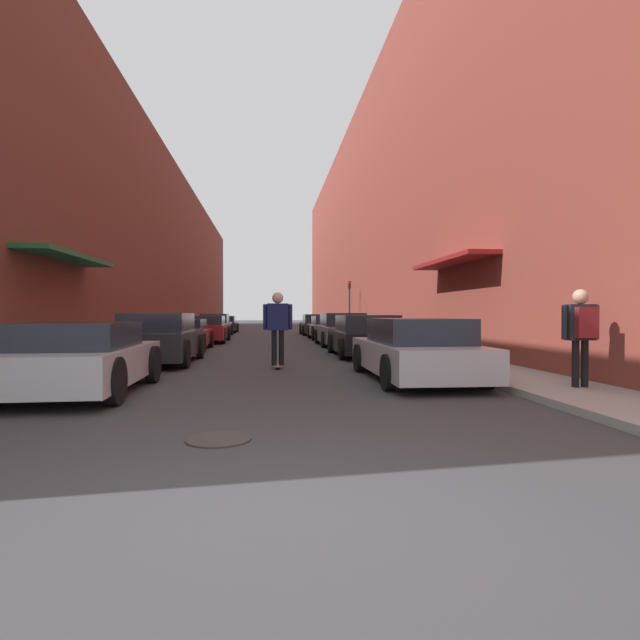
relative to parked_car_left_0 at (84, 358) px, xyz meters
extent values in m
plane|color=#38383A|center=(3.07, 19.81, -0.60)|extent=(138.57, 138.57, 0.00)
cube|color=gray|center=(-1.89, 26.11, -0.54)|extent=(1.80, 62.98, 0.12)
cube|color=gray|center=(8.03, 26.11, -0.54)|extent=(1.80, 62.98, 0.12)
cube|color=brown|center=(-4.79, 26.11, 4.92)|extent=(4.00, 62.98, 11.04)
cube|color=#1E6038|center=(-2.39, 5.64, 2.30)|extent=(1.00, 4.80, 0.12)
cube|color=brown|center=(10.93, 26.11, 6.92)|extent=(4.00, 62.98, 15.03)
cube|color=maroon|center=(8.53, 5.64, 2.30)|extent=(1.00, 4.80, 0.12)
cube|color=#B7B7BC|center=(0.00, 0.05, -0.11)|extent=(1.81, 3.96, 0.58)
cube|color=#232833|center=(0.00, -0.15, 0.39)|extent=(1.56, 2.07, 0.42)
cylinder|color=black|center=(-0.85, 1.26, -0.24)|extent=(0.18, 0.72, 0.72)
cylinder|color=black|center=(0.85, 1.26, -0.24)|extent=(0.18, 0.72, 0.72)
cylinder|color=black|center=(0.85, -1.17, -0.24)|extent=(0.18, 0.72, 0.72)
cube|color=#232326|center=(0.17, 5.14, -0.06)|extent=(1.85, 4.39, 0.68)
cube|color=#232833|center=(0.17, 4.92, 0.52)|extent=(1.61, 2.29, 0.48)
cylinder|color=black|center=(-0.71, 6.49, -0.24)|extent=(0.18, 0.71, 0.71)
cylinder|color=black|center=(1.05, 6.49, -0.24)|extent=(0.18, 0.71, 0.71)
cylinder|color=black|center=(-0.71, 3.78, -0.24)|extent=(0.18, 0.71, 0.71)
cylinder|color=black|center=(1.05, 3.78, -0.24)|extent=(0.18, 0.71, 0.71)
cube|color=maroon|center=(-0.05, 10.08, -0.14)|extent=(1.82, 4.02, 0.55)
cube|color=#232833|center=(-0.05, 9.88, 0.34)|extent=(1.59, 2.10, 0.40)
cylinder|color=black|center=(-0.92, 11.32, -0.26)|extent=(0.18, 0.67, 0.67)
cylinder|color=black|center=(0.82, 11.32, -0.26)|extent=(0.18, 0.67, 0.67)
cylinder|color=black|center=(-0.92, 8.84, -0.26)|extent=(0.18, 0.67, 0.67)
cylinder|color=black|center=(0.82, 8.84, -0.26)|extent=(0.18, 0.67, 0.67)
cube|color=maroon|center=(0.17, 15.14, -0.08)|extent=(2.02, 4.73, 0.64)
cube|color=#232833|center=(0.17, 14.91, 0.44)|extent=(1.73, 2.48, 0.41)
cylinder|color=black|center=(-0.76, 16.59, -0.24)|extent=(0.18, 0.71, 0.71)
cylinder|color=black|center=(1.09, 16.59, -0.24)|extent=(0.18, 0.71, 0.71)
cylinder|color=black|center=(-0.76, 13.69, -0.24)|extent=(0.18, 0.71, 0.71)
cylinder|color=black|center=(1.09, 13.69, -0.24)|extent=(0.18, 0.71, 0.71)
cube|color=gray|center=(-0.04, 21.30, -0.10)|extent=(1.80, 4.69, 0.62)
cube|color=#232833|center=(-0.04, 21.07, 0.47)|extent=(1.55, 2.45, 0.52)
cylinder|color=black|center=(-0.88, 22.75, -0.26)|extent=(0.18, 0.68, 0.68)
cylinder|color=black|center=(0.80, 22.75, -0.26)|extent=(0.18, 0.68, 0.68)
cylinder|color=black|center=(-0.88, 19.86, -0.26)|extent=(0.18, 0.68, 0.68)
cylinder|color=black|center=(0.80, 19.86, -0.26)|extent=(0.18, 0.68, 0.68)
cube|color=#232326|center=(-0.06, 27.00, -0.15)|extent=(1.90, 4.55, 0.55)
cube|color=#232833|center=(-0.06, 26.78, 0.35)|extent=(1.63, 2.38, 0.45)
cylinder|color=black|center=(-0.94, 28.40, -0.28)|extent=(0.18, 0.63, 0.63)
cylinder|color=black|center=(0.82, 28.40, -0.28)|extent=(0.18, 0.63, 0.63)
cylinder|color=black|center=(-0.94, 25.61, -0.28)|extent=(0.18, 0.63, 0.63)
cylinder|color=black|center=(0.82, 25.61, -0.28)|extent=(0.18, 0.63, 0.63)
cube|color=#B7B7BC|center=(6.05, 1.19, -0.13)|extent=(1.84, 4.55, 0.59)
cube|color=#232833|center=(6.05, 0.96, 0.41)|extent=(1.61, 2.37, 0.49)
cylinder|color=black|center=(5.17, 2.60, -0.27)|extent=(0.18, 0.64, 0.64)
cylinder|color=black|center=(6.94, 2.60, -0.27)|extent=(0.18, 0.64, 0.64)
cylinder|color=black|center=(5.17, -0.22, -0.27)|extent=(0.18, 0.64, 0.64)
cylinder|color=black|center=(6.94, -0.22, -0.27)|extent=(0.18, 0.64, 0.64)
cube|color=black|center=(6.16, 6.88, -0.12)|extent=(1.92, 4.20, 0.60)
cube|color=#232833|center=(6.16, 6.67, 0.44)|extent=(1.69, 2.19, 0.53)
cylinder|color=black|center=(5.22, 8.18, -0.28)|extent=(0.18, 0.63, 0.63)
cylinder|color=black|center=(7.10, 8.18, -0.28)|extent=(0.18, 0.63, 0.63)
cylinder|color=black|center=(5.22, 5.58, -0.28)|extent=(0.18, 0.63, 0.63)
cylinder|color=black|center=(7.10, 5.58, -0.28)|extent=(0.18, 0.63, 0.63)
cube|color=gray|center=(6.16, 12.12, -0.10)|extent=(1.86, 4.54, 0.64)
cube|color=#232833|center=(6.16, 11.89, 0.50)|extent=(1.63, 2.36, 0.54)
cylinder|color=black|center=(5.26, 13.52, -0.27)|extent=(0.18, 0.65, 0.65)
cylinder|color=black|center=(7.06, 13.52, -0.27)|extent=(0.18, 0.65, 0.65)
cylinder|color=black|center=(5.26, 10.71, -0.27)|extent=(0.18, 0.65, 0.65)
cylinder|color=black|center=(7.06, 10.71, -0.27)|extent=(0.18, 0.65, 0.65)
cube|color=#B7B7BC|center=(6.16, 17.02, -0.11)|extent=(1.83, 3.96, 0.57)
cube|color=#232833|center=(6.16, 16.82, 0.40)|extent=(1.58, 2.08, 0.45)
cylinder|color=black|center=(5.31, 18.23, -0.24)|extent=(0.18, 0.71, 0.71)
cylinder|color=black|center=(7.01, 18.23, -0.24)|extent=(0.18, 0.71, 0.71)
cylinder|color=black|center=(5.31, 15.80, -0.24)|extent=(0.18, 0.71, 0.71)
cylinder|color=black|center=(7.01, 15.80, -0.24)|extent=(0.18, 0.71, 0.71)
cube|color=#232326|center=(6.15, 22.60, -0.13)|extent=(1.94, 4.14, 0.59)
cube|color=#232833|center=(6.15, 22.39, 0.43)|extent=(1.70, 2.16, 0.53)
cylinder|color=black|center=(5.21, 23.88, -0.28)|extent=(0.18, 0.63, 0.63)
cylinder|color=black|center=(7.09, 23.88, -0.28)|extent=(0.18, 0.63, 0.63)
cylinder|color=black|center=(5.21, 21.32, -0.28)|extent=(0.18, 0.63, 0.63)
cylinder|color=black|center=(7.09, 21.32, -0.28)|extent=(0.18, 0.63, 0.63)
cube|color=brown|center=(3.32, 3.58, -0.53)|extent=(0.20, 0.78, 0.02)
cylinder|color=beige|center=(3.24, 3.83, -0.57)|extent=(0.03, 0.06, 0.06)
cylinder|color=beige|center=(3.39, 3.83, -0.57)|extent=(0.03, 0.06, 0.06)
cylinder|color=beige|center=(3.24, 3.33, -0.57)|extent=(0.03, 0.06, 0.06)
cylinder|color=beige|center=(3.39, 3.33, -0.57)|extent=(0.03, 0.06, 0.06)
cylinder|color=black|center=(3.23, 3.58, -0.09)|extent=(0.13, 0.13, 0.86)
cylinder|color=black|center=(3.41, 3.58, -0.09)|extent=(0.13, 0.13, 0.86)
cube|color=#191E4C|center=(3.32, 3.58, 0.67)|extent=(0.51, 0.23, 0.66)
sphere|color=beige|center=(3.32, 3.58, 1.14)|extent=(0.28, 0.28, 0.28)
cylinder|color=#191E4C|center=(3.01, 3.58, 0.67)|extent=(0.10, 0.10, 0.62)
cylinder|color=#191E4C|center=(3.62, 3.58, 0.67)|extent=(0.10, 0.10, 0.62)
cylinder|color=#332D28|center=(2.56, -3.33, -0.59)|extent=(0.70, 0.70, 0.02)
cylinder|color=#2D2D2D|center=(8.23, 22.65, 1.17)|extent=(0.10, 0.10, 3.28)
cube|color=#332D0F|center=(8.23, 22.65, 2.58)|extent=(0.16, 0.16, 0.45)
sphere|color=red|center=(8.23, 22.56, 2.69)|extent=(0.11, 0.11, 0.11)
cylinder|color=black|center=(8.19, -0.90, -0.08)|extent=(0.12, 0.12, 0.78)
cylinder|color=black|center=(8.35, -0.90, -0.08)|extent=(0.12, 0.12, 0.78)
cube|color=#232328|center=(8.27, -0.90, 0.61)|extent=(0.47, 0.21, 0.60)
sphere|color=tan|center=(8.27, -0.90, 1.03)|extent=(0.25, 0.25, 0.25)
cylinder|color=#232328|center=(7.99, -0.90, 0.61)|extent=(0.09, 0.09, 0.57)
cylinder|color=#232328|center=(8.55, -0.90, 0.61)|extent=(0.09, 0.09, 0.57)
cube|color=maroon|center=(8.27, -1.06, 0.61)|extent=(0.35, 0.13, 0.50)
camera|label=1|loc=(3.08, -8.72, 0.76)|focal=28.00mm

